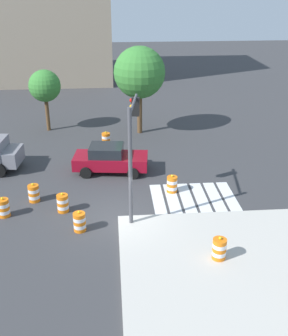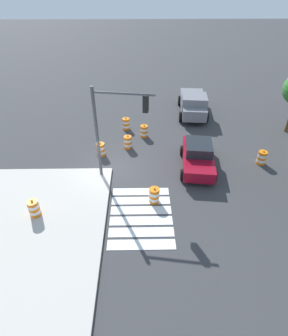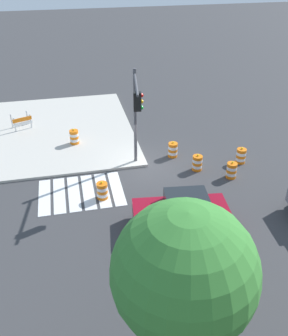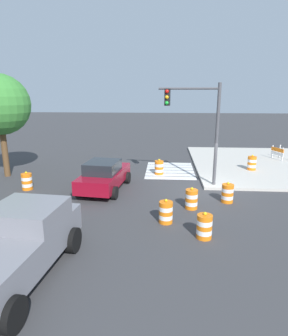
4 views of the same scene
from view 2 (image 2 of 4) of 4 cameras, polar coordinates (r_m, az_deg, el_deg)
ground_plane at (r=17.87m, az=-6.49°, el=-0.42°), size 120.00×120.00×0.00m
crosswalk_stripes at (r=14.75m, az=-0.60°, el=-9.61°), size 4.35×3.20×0.02m
sports_car at (r=17.96m, az=10.91°, el=2.48°), size 4.49×2.52×1.63m
pickup_truck at (r=24.68m, az=9.96°, el=12.68°), size 5.31×2.72×1.92m
traffic_barrel_near_corner at (r=21.12m, az=0.02°, el=7.50°), size 0.56×0.56×1.02m
traffic_barrel_crosswalk_end at (r=19.15m, az=-8.78°, el=3.76°), size 0.56×0.56×1.02m
traffic_barrel_median_near at (r=22.22m, az=-3.68°, el=8.95°), size 0.56×0.56×1.02m
traffic_barrel_median_far at (r=19.77m, az=-3.30°, el=5.27°), size 0.56×0.56×1.02m
traffic_barrel_far_curb at (r=15.22m, az=2.09°, el=-5.58°), size 0.56×0.56×1.02m
traffic_barrel_lane_center at (r=19.63m, az=22.81°, el=1.96°), size 0.56×0.56×1.02m
traffic_barrel_on_sidewalk at (r=15.32m, az=-21.45°, el=-7.61°), size 0.56×0.56×1.02m
traffic_light_pole at (r=15.14m, az=-5.69°, el=9.83°), size 0.70×3.26×5.50m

